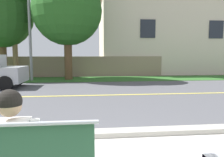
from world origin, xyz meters
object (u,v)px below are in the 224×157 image
(streetlamp, at_px, (30,10))
(seated_person_white, at_px, (15,146))
(shade_tree_left, at_px, (69,5))
(shade_tree_far_left, at_px, (2,11))

(streetlamp, bearing_deg, seated_person_white, -76.80)
(seated_person_white, distance_m, streetlamp, 12.11)
(shade_tree_left, bearing_deg, seated_person_white, -87.99)
(shade_tree_far_left, distance_m, shade_tree_left, 4.36)
(seated_person_white, distance_m, shade_tree_far_left, 13.73)
(seated_person_white, bearing_deg, streetlamp, 103.20)
(shade_tree_left, bearing_deg, shade_tree_far_left, 165.70)
(seated_person_white, bearing_deg, shade_tree_left, 92.01)
(streetlamp, xyz_separation_m, shade_tree_far_left, (-1.96, 1.13, 0.13))
(seated_person_white, bearing_deg, shade_tree_far_left, 110.35)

